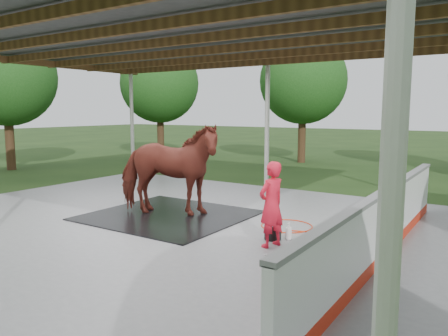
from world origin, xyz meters
The scene contains 12 objects.
ground centered at (0.00, 0.00, 0.00)m, with size 100.00×100.00×0.00m, color #1E3814.
concrete_slab centered at (0.00, 0.00, 0.03)m, with size 12.00×10.00×0.05m, color slate.
pavilion_structure centered at (0.00, 0.00, 3.97)m, with size 12.60×10.60×4.05m.
dasher_board centered at (4.60, 0.00, 0.59)m, with size 0.16×8.00×1.15m.
tree_belt centered at (0.30, 0.90, 3.79)m, with size 28.00×28.00×5.80m.
rubber_mat centered at (-0.21, 0.33, 0.06)m, with size 3.38×3.17×0.03m, color black.
horse centered at (-0.21, 0.33, 1.12)m, with size 1.12×2.47×2.08m, color maroon.
handler centered at (2.79, -0.40, 0.81)m, with size 0.55×0.36×1.52m, color red.
wash_bucket centered at (2.62, -0.01, 0.20)m, with size 0.32×0.32×0.29m.
soap_bottle_a centered at (2.88, 0.14, 0.21)m, with size 0.12×0.13×0.32m, color silver.
soap_bottle_b centered at (3.17, -1.31, 0.14)m, with size 0.08×0.09×0.18m, color #338CD8.
hose_coil centered at (2.72, 0.96, 0.06)m, with size 1.91×1.07×0.02m.
Camera 1 is at (6.21, -7.11, 2.45)m, focal length 35.00 mm.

